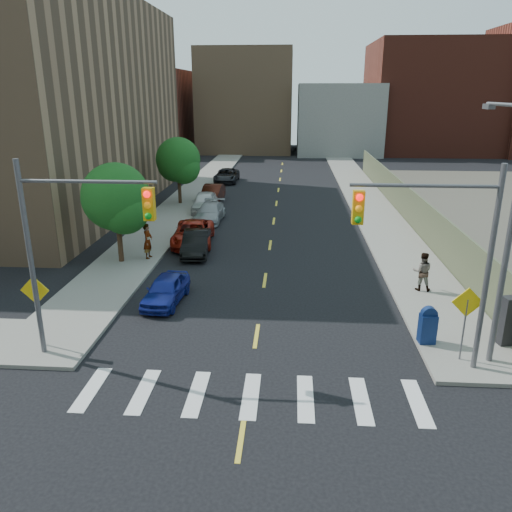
# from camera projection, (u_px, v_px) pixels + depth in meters

# --- Properties ---
(ground) EXTENTS (160.00, 160.00, 0.00)m
(ground) POSITION_uv_depth(u_px,v_px,m) (233.00, 494.00, 11.75)
(ground) COLOR black
(ground) RESTS_ON ground
(sidewalk_nw) EXTENTS (3.50, 73.00, 0.15)m
(sidewalk_nw) POSITION_uv_depth(u_px,v_px,m) (205.00, 182.00, 51.54)
(sidewalk_nw) COLOR gray
(sidewalk_nw) RESTS_ON ground
(sidewalk_ne) EXTENTS (3.50, 73.00, 0.15)m
(sidewalk_ne) POSITION_uv_depth(u_px,v_px,m) (356.00, 184.00, 50.49)
(sidewalk_ne) COLOR gray
(sidewalk_ne) RESTS_ON ground
(fence_north) EXTENTS (0.12, 44.00, 2.50)m
(fence_north) POSITION_uv_depth(u_px,v_px,m) (403.00, 200.00, 37.22)
(fence_north) COLOR #515A3F
(fence_north) RESTS_ON ground
(bg_bldg_west) EXTENTS (14.00, 18.00, 12.00)m
(bg_bldg_west) POSITION_uv_depth(u_px,v_px,m) (144.00, 111.00, 77.61)
(bg_bldg_west) COLOR #592319
(bg_bldg_west) RESTS_ON ground
(bg_bldg_midwest) EXTENTS (14.00, 16.00, 15.00)m
(bg_bldg_midwest) POSITION_uv_depth(u_px,v_px,m) (247.00, 101.00, 77.95)
(bg_bldg_midwest) COLOR #8C6B4C
(bg_bldg_midwest) RESTS_ON ground
(bg_bldg_center) EXTENTS (12.00, 16.00, 10.00)m
(bg_bldg_center) POSITION_uv_depth(u_px,v_px,m) (337.00, 119.00, 75.90)
(bg_bldg_center) COLOR gray
(bg_bldg_center) RESTS_ON ground
(bg_bldg_east) EXTENTS (18.00, 18.00, 16.00)m
(bg_bldg_east) POSITION_uv_depth(u_px,v_px,m) (430.00, 98.00, 75.91)
(bg_bldg_east) COLOR #592319
(bg_bldg_east) RESTS_ON ground
(signal_nw) EXTENTS (4.59, 0.30, 7.00)m
(signal_nw) POSITION_uv_depth(u_px,v_px,m) (71.00, 235.00, 16.41)
(signal_nw) COLOR #59595E
(signal_nw) RESTS_ON ground
(signal_ne) EXTENTS (4.59, 0.30, 7.00)m
(signal_ne) POSITION_uv_depth(u_px,v_px,m) (443.00, 242.00, 15.60)
(signal_ne) COLOR #59595E
(signal_ne) RESTS_ON ground
(streetlight_ne) EXTENTS (0.25, 3.70, 9.00)m
(streetlight_ne) POSITION_uv_depth(u_px,v_px,m) (507.00, 215.00, 16.09)
(streetlight_ne) COLOR #59595E
(streetlight_ne) RESTS_ON ground
(warn_sign_nw) EXTENTS (1.06, 0.06, 2.83)m
(warn_sign_nw) POSITION_uv_depth(u_px,v_px,m) (36.00, 298.00, 17.80)
(warn_sign_nw) COLOR #59595E
(warn_sign_nw) RESTS_ON ground
(warn_sign_ne) EXTENTS (1.06, 0.06, 2.83)m
(warn_sign_ne) POSITION_uv_depth(u_px,v_px,m) (466.00, 311.00, 16.79)
(warn_sign_ne) COLOR #59595E
(warn_sign_ne) RESTS_ON ground
(warn_sign_midwest) EXTENTS (1.06, 0.06, 2.83)m
(warn_sign_midwest) POSITION_uv_depth(u_px,v_px,m) (144.00, 211.00, 30.58)
(warn_sign_midwest) COLOR #59595E
(warn_sign_midwest) RESTS_ON ground
(tree_west_near) EXTENTS (3.66, 3.64, 5.52)m
(tree_west_near) POSITION_uv_depth(u_px,v_px,m) (117.00, 201.00, 26.39)
(tree_west_near) COLOR #332114
(tree_west_near) RESTS_ON ground
(tree_west_far) EXTENTS (3.66, 3.64, 5.52)m
(tree_west_far) POSITION_uv_depth(u_px,v_px,m) (178.00, 163.00, 40.58)
(tree_west_far) COLOR #332114
(tree_west_far) RESTS_ON ground
(parked_car_blue) EXTENTS (1.75, 3.75, 1.24)m
(parked_car_blue) POSITION_uv_depth(u_px,v_px,m) (166.00, 289.00, 22.21)
(parked_car_blue) COLOR navy
(parked_car_blue) RESTS_ON ground
(parked_car_black) EXTENTS (1.78, 4.21, 1.35)m
(parked_car_black) POSITION_uv_depth(u_px,v_px,m) (196.00, 243.00, 28.81)
(parked_car_black) COLOR black
(parked_car_black) RESTS_ON ground
(parked_car_red) EXTENTS (2.76, 5.25, 1.41)m
(parked_car_red) POSITION_uv_depth(u_px,v_px,m) (193.00, 233.00, 30.63)
(parked_car_red) COLOR #A31E10
(parked_car_red) RESTS_ON ground
(parked_car_silver) EXTENTS (1.96, 4.56, 1.31)m
(parked_car_silver) POSITION_uv_depth(u_px,v_px,m) (210.00, 213.00, 36.08)
(parked_car_silver) COLOR #94979B
(parked_car_silver) RESTS_ON ground
(parked_car_white) EXTENTS (2.10, 4.65, 1.55)m
(parked_car_white) POSITION_uv_depth(u_px,v_px,m) (205.00, 202.00, 38.91)
(parked_car_white) COLOR silver
(parked_car_white) RESTS_ON ground
(parked_car_maroon) EXTENTS (1.71, 4.43, 1.44)m
(parked_car_maroon) POSITION_uv_depth(u_px,v_px,m) (212.00, 193.00, 42.44)
(parked_car_maroon) COLOR #3B140B
(parked_car_maroon) RESTS_ON ground
(parked_car_grey) EXTENTS (2.30, 4.93, 1.36)m
(parked_car_grey) POSITION_uv_depth(u_px,v_px,m) (227.00, 175.00, 51.68)
(parked_car_grey) COLOR black
(parked_car_grey) RESTS_ON ground
(mailbox) EXTENTS (0.63, 0.50, 1.43)m
(mailbox) POSITION_uv_depth(u_px,v_px,m) (428.00, 325.00, 18.31)
(mailbox) COLOR navy
(mailbox) RESTS_ON sidewalk_ne
(payphone) EXTENTS (0.64, 0.57, 1.85)m
(payphone) POSITION_uv_depth(u_px,v_px,m) (508.00, 321.00, 18.15)
(payphone) COLOR black
(payphone) RESTS_ON sidewalk_ne
(pedestrian_west) EXTENTS (0.52, 0.75, 1.97)m
(pedestrian_west) POSITION_uv_depth(u_px,v_px,m) (148.00, 241.00, 27.58)
(pedestrian_west) COLOR gray
(pedestrian_west) RESTS_ON sidewalk_nw
(pedestrian_east) EXTENTS (0.98, 0.81, 1.83)m
(pedestrian_east) POSITION_uv_depth(u_px,v_px,m) (422.00, 271.00, 23.13)
(pedestrian_east) COLOR gray
(pedestrian_east) RESTS_ON sidewalk_ne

